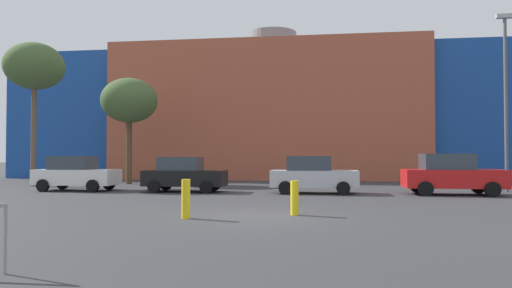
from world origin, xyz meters
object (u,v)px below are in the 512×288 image
(parked_car_3, at_px, (451,174))
(street_lamp, at_px, (506,91))
(parked_car_2, at_px, (313,175))
(bollard_yellow_0, at_px, (186,199))
(parked_car_0, at_px, (76,174))
(bollard_yellow_1, at_px, (295,198))
(bare_tree_1, at_px, (129,101))
(bare_tree_0, at_px, (34,67))
(parked_car_1, at_px, (184,175))

(parked_car_3, xyz_separation_m, street_lamp, (3.15, 2.23, 3.93))
(parked_car_2, height_order, bollard_yellow_0, parked_car_2)
(parked_car_0, bearing_deg, bollard_yellow_1, -35.78)
(parked_car_3, height_order, bare_tree_1, bare_tree_1)
(parked_car_2, xyz_separation_m, street_lamp, (9.24, 2.23, 3.99))
(bare_tree_1, bearing_deg, bollard_yellow_0, -61.88)
(bare_tree_0, bearing_deg, bollard_yellow_0, -44.22)
(bollard_yellow_1, relative_size, street_lamp, 0.12)
(parked_car_1, bearing_deg, bare_tree_1, 131.92)
(parked_car_2, xyz_separation_m, parked_car_3, (6.09, -0.00, 0.05))
(parked_car_2, distance_m, bare_tree_1, 13.52)
(parked_car_3, relative_size, bare_tree_0, 0.51)
(bollard_yellow_1, bearing_deg, parked_car_1, 125.29)
(bare_tree_0, relative_size, bollard_yellow_0, 7.60)
(parked_car_0, relative_size, bare_tree_1, 0.60)
(parked_car_3, bearing_deg, parked_car_1, 180.00)
(bare_tree_0, relative_size, street_lamp, 0.95)
(bollard_yellow_1, bearing_deg, bollard_yellow_0, -158.48)
(parked_car_1, bearing_deg, parked_car_2, 0.00)
(parked_car_0, relative_size, bare_tree_0, 0.48)
(parked_car_1, distance_m, street_lamp, 16.05)
(parked_car_1, relative_size, bollard_yellow_1, 3.86)
(bare_tree_0, xyz_separation_m, bollard_yellow_0, (12.60, -12.26, -6.28))
(parked_car_1, bearing_deg, parked_car_0, 180.00)
(parked_car_3, relative_size, bare_tree_1, 0.64)
(parked_car_0, bearing_deg, bare_tree_1, 87.52)
(parked_car_0, bearing_deg, parked_car_1, 0.00)
(parked_car_0, distance_m, bare_tree_1, 7.26)
(parked_car_3, relative_size, bollard_yellow_1, 4.20)
(parked_car_3, relative_size, bollard_yellow_0, 3.89)
(parked_car_0, height_order, bollard_yellow_0, parked_car_0)
(parked_car_0, xyz_separation_m, bare_tree_0, (-4.25, 2.98, 5.97))
(parked_car_0, height_order, parked_car_3, parked_car_3)
(parked_car_3, bearing_deg, bare_tree_1, 161.46)
(parked_car_2, bearing_deg, bollard_yellow_1, -92.75)
(street_lamp, bearing_deg, parked_car_2, -166.42)
(bollard_yellow_0, relative_size, bollard_yellow_1, 1.08)
(bare_tree_1, xyz_separation_m, street_lamp, (20.65, -3.64, -0.28))
(parked_car_1, distance_m, bollard_yellow_0, 9.71)
(parked_car_2, relative_size, bollard_yellow_0, 3.67)
(parked_car_1, distance_m, bollard_yellow_1, 9.96)
(bare_tree_0, bearing_deg, parked_car_3, -7.71)
(parked_car_2, xyz_separation_m, bollard_yellow_0, (-3.32, -9.28, -0.31))
(bare_tree_0, distance_m, bollard_yellow_0, 18.67)
(parked_car_1, height_order, parked_car_3, parked_car_3)
(street_lamp, bearing_deg, parked_car_3, -144.67)
(parked_car_0, distance_m, street_lamp, 21.40)
(bare_tree_0, distance_m, bollard_yellow_1, 20.11)
(parked_car_0, height_order, bare_tree_0, bare_tree_0)
(street_lamp, bearing_deg, bare_tree_1, 170.00)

